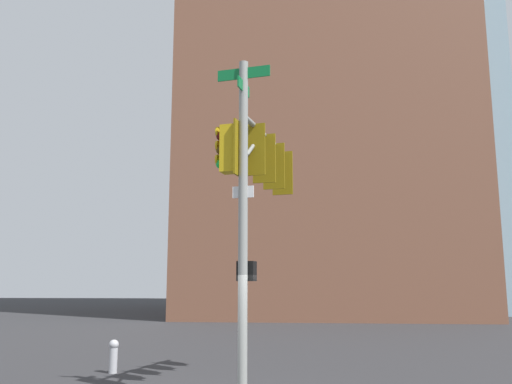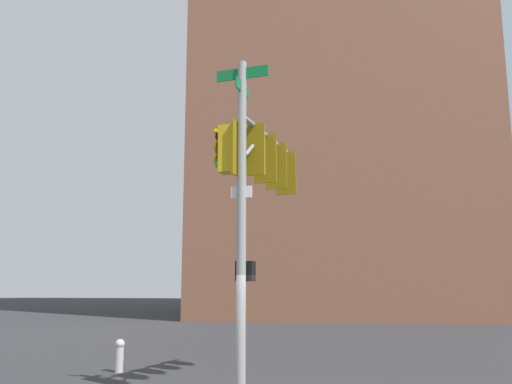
% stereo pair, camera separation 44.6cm
% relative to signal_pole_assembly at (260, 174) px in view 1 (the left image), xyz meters
% --- Properties ---
extents(signal_pole_assembly, '(4.33, 1.46, 6.98)m').
position_rel_signal_pole_assembly_xyz_m(signal_pole_assembly, '(0.00, 0.00, 0.00)').
color(signal_pole_assembly, gray).
rests_on(signal_pole_assembly, ground_plane).
extents(fire_hydrant, '(0.34, 0.26, 0.87)m').
position_rel_signal_pole_assembly_xyz_m(fire_hydrant, '(2.42, 4.21, -4.34)').
color(fire_hydrant, '#B2B2B7').
rests_on(fire_hydrant, ground_plane).
extents(building_brick_nearside, '(21.55, 21.61, 54.01)m').
position_rel_signal_pole_assembly_xyz_m(building_brick_nearside, '(34.50, -1.97, 22.19)').
color(building_brick_nearside, brown).
rests_on(building_brick_nearside, ground_plane).
extents(building_brick_midblock, '(21.29, 18.55, 49.85)m').
position_rel_signal_pole_assembly_xyz_m(building_brick_midblock, '(45.75, -1.59, 20.11)').
color(building_brick_midblock, brown).
rests_on(building_brick_midblock, ground_plane).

